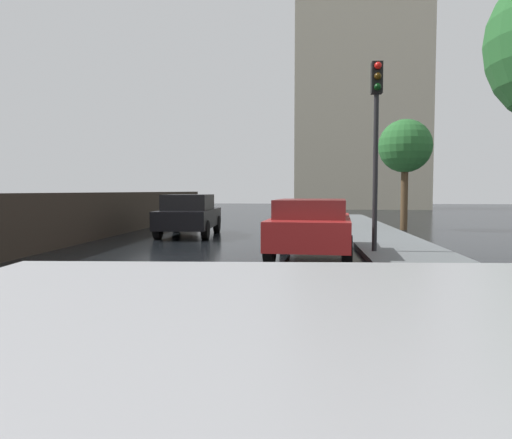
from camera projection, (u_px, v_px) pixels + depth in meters
car_black_near_kerb at (189, 214)px, 17.27m from camera, size 1.97×4.34×1.49m
car_red_far_ahead at (312, 226)px, 11.72m from camera, size 2.17×4.56×1.41m
traffic_light at (376, 122)px, 11.60m from camera, size 0.26×0.39×4.57m
street_tree_near at (405, 147)px, 19.67m from camera, size 2.18×2.18×4.55m
distant_tower at (361, 26)px, 43.17m from camera, size 11.72×7.10×32.91m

